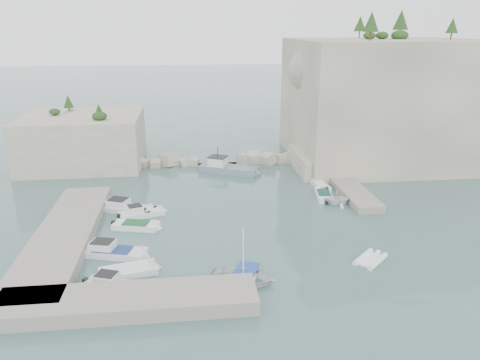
{
  "coord_description": "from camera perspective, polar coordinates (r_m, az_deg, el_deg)",
  "views": [
    {
      "loc": [
        -5.54,
        -41.47,
        18.88
      ],
      "look_at": [
        0.0,
        6.0,
        3.0
      ],
      "focal_mm": 35.0,
      "sensor_mm": 36.0,
      "label": 1
    }
  ],
  "objects": [
    {
      "name": "motorboat_e",
      "position": [
        39.03,
        -13.42,
        -11.1
      ],
      "size": [
        5.24,
        3.16,
        0.7
      ],
      "primitive_type": null,
      "rotation": [
        0.0,
        0.0,
        0.25
      ],
      "color": "white",
      "rests_on": "ground"
    },
    {
      "name": "motorboat_f",
      "position": [
        37.17,
        -14.84,
        -12.83
      ],
      "size": [
        5.55,
        3.34,
        1.4
      ],
      "primitive_type": null,
      "rotation": [
        0.0,
        0.0,
        -0.35
      ],
      "color": "silver",
      "rests_on": "ground"
    },
    {
      "name": "rowboat_mast",
      "position": [
        35.76,
        0.4,
        -8.68
      ],
      "size": [
        0.1,
        0.1,
        4.2
      ],
      "primitive_type": "cylinder",
      "color": "white",
      "rests_on": "rowboat"
    },
    {
      "name": "breakwater",
      "position": [
        66.18,
        -2.47,
        2.42
      ],
      "size": [
        28.0,
        3.0,
        1.4
      ],
      "primitive_type": "cube",
      "color": "beige",
      "rests_on": "ground"
    },
    {
      "name": "quay_west",
      "position": [
        45.88,
        -20.64,
        -6.43
      ],
      "size": [
        5.0,
        24.0,
        1.1
      ],
      "primitive_type": "cube",
      "color": "#9E9689",
      "rests_on": "ground"
    },
    {
      "name": "vegetation",
      "position": [
        69.9,
        13.49,
        17.12
      ],
      "size": [
        53.48,
        13.88,
        13.4
      ],
      "color": "#1E4219",
      "rests_on": "ground"
    },
    {
      "name": "tender_east_a",
      "position": [
        52.97,
        11.81,
        -2.91
      ],
      "size": [
        3.25,
        2.83,
        1.66
      ],
      "primitive_type": "imported",
      "rotation": [
        0.0,
        0.0,
        1.53
      ],
      "color": "white",
      "rests_on": "ground"
    },
    {
      "name": "quay_south",
      "position": [
        34.57,
        -13.44,
        -14.2
      ],
      "size": [
        18.0,
        4.0,
        1.1
      ],
      "primitive_type": "cube",
      "color": "#9E9689",
      "rests_on": "ground"
    },
    {
      "name": "ledge_east",
      "position": [
        57.91,
        12.92,
        -0.71
      ],
      "size": [
        3.0,
        16.0,
        0.8
      ],
      "primitive_type": "cube",
      "color": "#9E9689",
      "rests_on": "ground"
    },
    {
      "name": "motorboat_c",
      "position": [
        47.03,
        -12.53,
        -5.76
      ],
      "size": [
        5.14,
        2.89,
        0.7
      ],
      "primitive_type": null,
      "rotation": [
        0.0,
        0.0,
        -0.24
      ],
      "color": "white",
      "rests_on": "ground"
    },
    {
      "name": "tender_east_d",
      "position": [
        61.57,
        9.43,
        0.26
      ],
      "size": [
        5.19,
        3.47,
        1.88
      ],
      "primitive_type": "imported",
      "rotation": [
        0.0,
        0.0,
        1.2
      ],
      "color": "silver",
      "rests_on": "ground"
    },
    {
      "name": "work_boat",
      "position": [
        63.04,
        -1.37,
        0.95
      ],
      "size": [
        8.92,
        6.09,
        2.2
      ],
      "primitive_type": null,
      "rotation": [
        0.0,
        0.0,
        -0.45
      ],
      "color": "slate",
      "rests_on": "ground"
    },
    {
      "name": "motorboat_a",
      "position": [
        51.43,
        -13.66,
        -3.71
      ],
      "size": [
        7.17,
        4.57,
        1.4
      ],
      "primitive_type": null,
      "rotation": [
        0.0,
        0.0,
        -0.4
      ],
      "color": "silver",
      "rests_on": "ground"
    },
    {
      "name": "cliff_terrace",
      "position": [
        64.74,
        10.26,
        2.28
      ],
      "size": [
        8.0,
        10.0,
        2.5
      ],
      "primitive_type": "cube",
      "color": "beige",
      "rests_on": "ground"
    },
    {
      "name": "rowboat",
      "position": [
        37.02,
        0.4,
        -12.28
      ],
      "size": [
        5.93,
        5.15,
        1.03
      ],
      "primitive_type": "imported",
      "rotation": [
        0.0,
        0.0,
        1.19
      ],
      "color": "white",
      "rests_on": "ground"
    },
    {
      "name": "tender_east_c",
      "position": [
        58.04,
        9.75,
        -0.88
      ],
      "size": [
        1.77,
        4.34,
        0.7
      ],
      "primitive_type": null,
      "rotation": [
        0.0,
        0.0,
        1.67
      ],
      "color": "white",
      "rests_on": "ground"
    },
    {
      "name": "motorboat_d",
      "position": [
        42.25,
        -15.19,
        -8.86
      ],
      "size": [
        6.64,
        3.49,
        1.4
      ],
      "primitive_type": null,
      "rotation": [
        0.0,
        0.0,
        -0.26
      ],
      "color": "silver",
      "rests_on": "ground"
    },
    {
      "name": "tender_east_b",
      "position": [
        54.79,
        10.16,
        -2.08
      ],
      "size": [
        2.25,
        4.87,
        0.7
      ],
      "primitive_type": null,
      "rotation": [
        0.0,
        0.0,
        1.43
      ],
      "color": "white",
      "rests_on": "ground"
    },
    {
      "name": "outcrop_west",
      "position": [
        69.74,
        -18.51,
        4.68
      ],
      "size": [
        16.0,
        14.0,
        7.0
      ],
      "primitive_type": "cube",
      "color": "beige",
      "rests_on": "ground"
    },
    {
      "name": "ground",
      "position": [
        45.9,
        0.87,
        -5.91
      ],
      "size": [
        400.0,
        400.0,
        0.0
      ],
      "primitive_type": "plane",
      "color": "#456865",
      "rests_on": "ground"
    },
    {
      "name": "inflatable_dinghy",
      "position": [
        41.37,
        15.59,
        -9.51
      ],
      "size": [
        3.58,
        3.54,
        0.44
      ],
      "primitive_type": null,
      "rotation": [
        0.0,
        0.0,
        0.77
      ],
      "color": "white",
      "rests_on": "ground"
    },
    {
      "name": "cliff_east",
      "position": [
        71.27,
        17.26,
        9.19
      ],
      "size": [
        26.0,
        22.0,
        17.0
      ],
      "primitive_type": "cube",
      "color": "beige",
      "rests_on": "ground"
    },
    {
      "name": "motorboat_b",
      "position": [
        49.79,
        -11.84,
        -4.32
      ],
      "size": [
        5.32,
        3.21,
        1.4
      ],
      "primitive_type": null,
      "rotation": [
        0.0,
        0.0,
        0.33
      ],
      "color": "white",
      "rests_on": "ground"
    }
  ]
}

